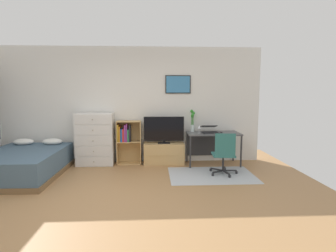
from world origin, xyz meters
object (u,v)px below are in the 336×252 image
at_px(bamboo_vase, 192,121).
at_px(wine_glass, 199,127).
at_px(desk, 212,138).
at_px(laptop, 209,130).
at_px(television, 164,130).
at_px(dresser, 95,139).
at_px(office_chair, 224,153).
at_px(computer_mouse, 221,132).
at_px(bookshelf, 127,139).
at_px(bed, 23,163).
at_px(tv_stand, 164,153).

height_order(bamboo_vase, wine_glass, bamboo_vase).
relative_size(desk, laptop, 2.86).
bearing_deg(television, wine_glass, -10.28).
xyz_separation_m(dresser, bamboo_vase, (2.24, 0.11, 0.40)).
height_order(desk, office_chair, office_chair).
bearing_deg(computer_mouse, bookshelf, 173.95).
relative_size(desk, computer_mouse, 11.42).
bearing_deg(bamboo_vase, wine_glass, -65.17).
height_order(desk, wine_glass, wine_glass).
relative_size(dresser, office_chair, 1.38).
distance_m(bed, bamboo_vase, 3.69).
bearing_deg(wine_glass, laptop, 21.67).
bearing_deg(dresser, desk, -0.59).
height_order(bed, bookshelf, bookshelf).
height_order(computer_mouse, bamboo_vase, bamboo_vase).
distance_m(tv_stand, bamboo_vase, 1.01).
relative_size(dresser, tv_stand, 1.28).
bearing_deg(dresser, computer_mouse, -3.21).
bearing_deg(bookshelf, office_chair, -26.42).
bearing_deg(tv_stand, office_chair, -39.17).
bearing_deg(dresser, bed, -147.63).
xyz_separation_m(dresser, wine_glass, (2.36, -0.15, 0.28)).
bearing_deg(television, bed, -164.39).
height_order(tv_stand, computer_mouse, computer_mouse).
bearing_deg(desk, dresser, 179.41).
xyz_separation_m(television, computer_mouse, (1.29, -0.15, -0.04)).
distance_m(dresser, wine_glass, 2.38).
xyz_separation_m(laptop, bamboo_vase, (-0.37, 0.16, 0.19)).
bearing_deg(television, bamboo_vase, 9.68).
height_order(bed, computer_mouse, computer_mouse).
xyz_separation_m(television, bamboo_vase, (0.67, 0.11, 0.19)).
relative_size(television, computer_mouse, 8.85).
bearing_deg(laptop, dresser, 176.19).
bearing_deg(desk, bamboo_vase, 163.33).
bearing_deg(computer_mouse, bamboo_vase, 156.69).
relative_size(desk, wine_glass, 6.60).
bearing_deg(office_chair, wine_glass, 120.15).
xyz_separation_m(desk, office_chair, (0.04, -0.91, -0.15)).
bearing_deg(dresser, tv_stand, 0.55).
distance_m(computer_mouse, bamboo_vase, 0.72).
xyz_separation_m(bookshelf, laptop, (1.89, -0.12, 0.22)).
height_order(desk, bamboo_vase, bamboo_vase).
relative_size(bed, tv_stand, 2.20).
height_order(laptop, wine_glass, wine_glass).
bearing_deg(laptop, bed, -171.79).
xyz_separation_m(tv_stand, television, (0.00, -0.02, 0.55)).
xyz_separation_m(bed, television, (2.83, 0.79, 0.54)).
distance_m(television, desk, 1.14).
relative_size(tv_stand, bamboo_vase, 1.81).
xyz_separation_m(office_chair, wine_glass, (-0.38, 0.78, 0.42)).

